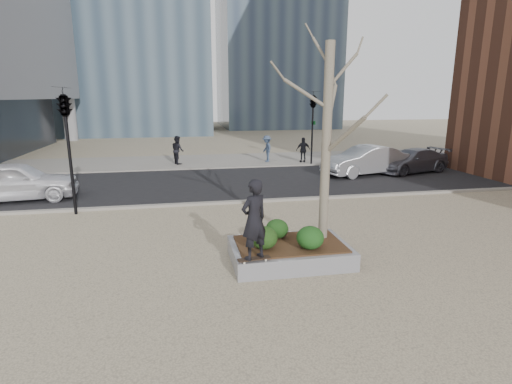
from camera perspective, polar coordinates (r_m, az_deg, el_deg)
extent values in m
plane|color=tan|center=(10.38, -0.64, -10.21)|extent=(120.00, 120.00, 0.00)
cube|color=black|center=(19.87, -5.78, 1.31)|extent=(60.00, 8.00, 0.02)
cube|color=gray|center=(26.73, -7.16, 4.41)|extent=(60.00, 6.00, 0.02)
cube|color=gray|center=(10.50, 4.80, -8.64)|extent=(3.00, 2.00, 0.45)
cube|color=#382314|center=(10.41, 4.83, -7.39)|extent=(2.70, 1.70, 0.04)
ellipsoid|color=#1A3C13|center=(9.92, 1.16, -6.56)|extent=(0.67, 0.67, 0.57)
ellipsoid|color=#163C13|center=(10.66, 3.03, -5.27)|extent=(0.61, 0.61, 0.51)
ellipsoid|color=#193F14|center=(10.00, 7.74, -6.48)|extent=(0.68, 0.68, 0.58)
imported|color=black|center=(9.04, -0.29, -3.96)|extent=(0.81, 0.71, 1.87)
imported|color=white|center=(18.96, -31.14, 1.34)|extent=(4.89, 2.39, 1.61)
imported|color=#A5A7AD|center=(22.45, 15.33, 4.36)|extent=(5.01, 2.67, 1.57)
imported|color=#5B5C68|center=(24.14, 21.37, 4.20)|extent=(4.80, 2.89, 1.30)
imported|color=black|center=(25.68, -11.12, 5.91)|extent=(0.92, 1.04, 1.77)
imported|color=#394B68|center=(26.10, 1.56, 6.21)|extent=(0.73, 1.16, 1.71)
imported|color=black|center=(26.06, 6.78, 6.00)|extent=(0.94, 0.40, 1.60)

